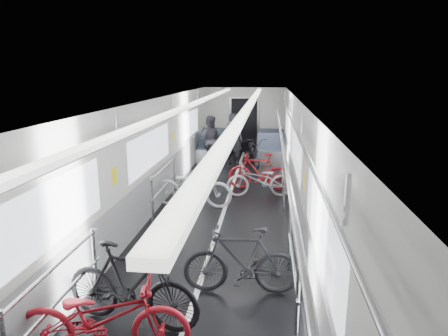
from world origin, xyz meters
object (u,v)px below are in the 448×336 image
object	(u,v)px
bike_left_mid	(131,285)
bike_right_far	(259,171)
bike_right_mid	(260,180)
bike_left_near	(102,318)
person_seated	(210,140)
person_standing	(233,139)
bike_right_near	(241,260)
bike_left_far	(193,186)
bike_aisle	(254,151)

from	to	relation	value
bike_left_mid	bike_right_far	distance (m)	5.99
bike_left_mid	bike_right_mid	size ratio (longest dim) A/B	1.09
bike_left_near	bike_left_mid	xyz separation A→B (m)	(0.10, 0.60, 0.04)
bike_left_mid	person_seated	xyz separation A→B (m)	(-0.37, 8.70, 0.27)
bike_right_far	person_standing	size ratio (longest dim) A/B	0.94
bike_right_mid	bike_right_far	world-z (taller)	bike_right_far
bike_left_near	person_seated	world-z (taller)	person_seated
bike_left_mid	person_standing	bearing A→B (deg)	8.12
bike_right_near	person_seated	size ratio (longest dim) A/B	1.00
bike_right_mid	person_standing	xyz separation A→B (m)	(-0.94, 3.32, 0.43)
bike_left_far	bike_right_mid	xyz separation A→B (m)	(1.46, 0.91, -0.05)
bike_right_near	bike_aisle	xyz separation A→B (m)	(-0.14, 7.71, -0.01)
bike_left_far	bike_left_mid	bearing A→B (deg)	-174.92
bike_left_near	person_seated	xyz separation A→B (m)	(-0.27, 9.30, 0.31)
bike_left_near	bike_right_far	world-z (taller)	bike_left_near
bike_left_far	bike_left_near	bearing A→B (deg)	-176.25
bike_left_mid	bike_left_near	bearing A→B (deg)	-178.55
bike_right_near	bike_left_near	bearing A→B (deg)	-46.20
bike_left_near	person_standing	xyz separation A→B (m)	(0.53, 9.16, 0.37)
bike_right_far	person_seated	size ratio (longest dim) A/B	1.00
bike_left_near	person_standing	size ratio (longest dim) A/B	1.08
bike_left_mid	bike_right_mid	distance (m)	5.42
bike_right_far	bike_aisle	distance (m)	2.73
bike_left_far	bike_aisle	distance (m)	4.40
bike_right_near	bike_right_mid	world-z (taller)	bike_right_near
bike_right_near	person_standing	bearing A→B (deg)	-177.75
bike_left_far	person_seated	distance (m)	4.39
bike_left_near	bike_right_mid	xyz separation A→B (m)	(1.46, 5.84, -0.06)
bike_right_near	person_seated	distance (m)	8.02
bike_left_far	bike_right_far	xyz separation A→B (m)	(1.43, 1.51, 0.01)
bike_aisle	person_seated	distance (m)	1.49
bike_left_far	bike_right_mid	distance (m)	1.72
bike_right_near	person_seated	bearing A→B (deg)	-172.22
bike_left_near	person_seated	bearing A→B (deg)	-6.55
bike_left_near	bike_right_near	size ratio (longest dim) A/B	1.15
bike_right_near	bike_right_far	bearing A→B (deg)	175.16
bike_aisle	person_seated	world-z (taller)	person_seated
bike_right_near	bike_right_far	distance (m)	4.99
bike_left_mid	person_standing	distance (m)	8.58
bike_right_far	bike_aisle	xyz separation A→B (m)	(-0.24, 2.72, -0.00)
bike_left_near	person_standing	distance (m)	9.19
bike_left_mid	bike_right_near	world-z (taller)	bike_left_mid
bike_left_far	person_seated	xyz separation A→B (m)	(-0.27, 4.37, 0.32)
bike_right_far	bike_aisle	bearing A→B (deg)	-172.59
bike_right_far	person_standing	xyz separation A→B (m)	(-0.90, 2.72, 0.37)
bike_aisle	bike_right_mid	bearing A→B (deg)	-98.70
bike_left_near	bike_right_far	bearing A→B (deg)	-20.69
bike_right_mid	bike_aisle	distance (m)	3.33
bike_right_mid	bike_right_far	distance (m)	0.60
bike_right_near	bike_aisle	distance (m)	7.71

